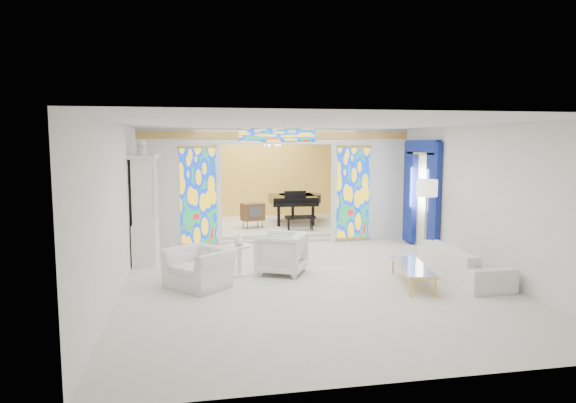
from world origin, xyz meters
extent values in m
plane|color=silver|center=(0.00, 0.00, 0.00)|extent=(12.00, 12.00, 0.00)
cube|color=silver|center=(0.00, 0.00, 3.00)|extent=(7.00, 12.00, 0.02)
cube|color=white|center=(0.00, 6.00, 1.50)|extent=(7.00, 0.02, 3.00)
cube|color=white|center=(0.00, -6.00, 1.50)|extent=(7.00, 0.02, 3.00)
cube|color=white|center=(-3.50, 0.00, 1.50)|extent=(0.02, 12.00, 3.00)
cube|color=white|center=(3.50, 0.00, 1.50)|extent=(0.02, 12.00, 3.00)
cube|color=white|center=(-2.50, 2.00, 1.50)|extent=(2.00, 0.18, 3.00)
cube|color=white|center=(2.50, 2.00, 1.50)|extent=(2.00, 0.18, 3.00)
cube|color=white|center=(0.00, 2.00, 2.80)|extent=(3.00, 0.18, 0.40)
cube|color=white|center=(-1.50, 1.90, 1.30)|extent=(0.12, 0.06, 2.60)
cube|color=white|center=(1.50, 1.90, 1.30)|extent=(0.12, 0.06, 2.60)
cube|color=white|center=(0.00, 1.90, 2.65)|extent=(3.24, 0.06, 0.12)
cube|color=#D9A951|center=(0.00, 1.90, 2.82)|extent=(7.00, 0.05, 0.18)
cube|color=gold|center=(-2.03, 1.89, 1.30)|extent=(0.90, 0.04, 2.40)
cube|color=gold|center=(2.03, 1.89, 1.30)|extent=(0.90, 0.04, 2.40)
cube|color=gold|center=(0.00, 1.89, 2.82)|extent=(2.00, 0.04, 0.34)
cube|color=silver|center=(0.00, 4.10, 0.09)|extent=(6.80, 3.80, 0.18)
cube|color=gold|center=(0.00, 5.88, 1.50)|extent=(6.70, 0.10, 2.90)
cylinder|color=gold|center=(0.20, 4.00, 2.55)|extent=(0.48, 0.48, 0.30)
cube|color=navy|center=(3.40, 0.05, 1.35)|extent=(0.12, 0.55, 2.60)
cube|color=navy|center=(3.40, 1.35, 1.35)|extent=(0.12, 0.55, 2.60)
cube|color=navy|center=(3.40, 0.70, 2.55)|extent=(0.14, 1.70, 0.30)
cube|color=#DECA4E|center=(3.40, 0.70, 2.38)|extent=(0.12, 1.50, 0.06)
cube|color=white|center=(-3.22, 0.60, 0.45)|extent=(0.50, 1.40, 0.90)
cube|color=white|center=(-3.22, 0.60, 1.60)|extent=(0.44, 1.30, 1.40)
cube|color=silver|center=(-2.99, 0.60, 1.60)|extent=(0.01, 1.20, 1.30)
cube|color=white|center=(-3.22, 0.60, 2.34)|extent=(0.56, 1.46, 0.08)
cylinder|color=white|center=(-3.22, 0.25, 2.46)|extent=(0.22, 0.22, 0.16)
sphere|color=white|center=(-3.22, 0.25, 2.62)|extent=(0.20, 0.20, 0.20)
imported|color=white|center=(-2.09, -1.72, 0.35)|extent=(1.44, 1.45, 0.71)
imported|color=silver|center=(-0.44, -1.08, 0.42)|extent=(1.22, 1.21, 0.84)
imported|color=white|center=(2.95, -2.21, 0.32)|extent=(0.87, 2.21, 0.65)
cylinder|color=white|center=(-1.29, -1.08, 0.60)|extent=(0.54, 0.54, 0.04)
cylinder|color=white|center=(-1.29, -1.08, 0.30)|extent=(0.09, 0.09, 0.58)
cylinder|color=white|center=(-1.29, -1.08, 0.02)|extent=(0.36, 0.36, 0.03)
imported|color=white|center=(-1.29, -1.08, 0.73)|extent=(0.24, 0.24, 0.21)
cube|color=silver|center=(1.82, -2.36, 0.35)|extent=(0.79, 1.70, 0.04)
cube|color=gold|center=(1.82, -2.36, 0.34)|extent=(0.83, 1.73, 0.03)
cube|color=gold|center=(1.46, -3.08, 0.17)|extent=(0.04, 0.04, 0.34)
cube|color=gold|center=(1.88, -3.16, 0.17)|extent=(0.04, 0.04, 0.34)
cube|color=gold|center=(1.77, -1.56, 0.17)|extent=(0.04, 0.04, 0.34)
cube|color=gold|center=(2.18, -1.64, 0.17)|extent=(0.04, 0.04, 0.34)
cylinder|color=gold|center=(2.80, -0.84, 0.02)|extent=(0.38, 0.38, 0.03)
cylinder|color=gold|center=(2.80, -0.84, 0.84)|extent=(0.04, 0.04, 1.69)
cylinder|color=white|center=(2.80, -0.84, 1.67)|extent=(0.55, 0.55, 0.36)
cube|color=black|center=(0.85, 4.19, 0.89)|extent=(1.42, 1.51, 0.26)
cylinder|color=black|center=(1.14, 4.50, 0.89)|extent=(1.40, 1.40, 0.26)
cube|color=black|center=(0.81, 3.35, 0.85)|extent=(1.27, 0.34, 0.09)
cube|color=silver|center=(0.81, 3.28, 0.87)|extent=(1.17, 0.15, 0.03)
cube|color=black|center=(0.83, 3.68, 1.09)|extent=(0.65, 0.06, 0.23)
cube|color=black|center=(0.79, 2.79, 0.55)|extent=(0.85, 0.36, 0.07)
cylinder|color=black|center=(0.31, 3.56, 0.47)|extent=(0.10, 0.10, 0.58)
cylinder|color=black|center=(1.33, 3.51, 0.47)|extent=(0.10, 0.10, 0.58)
cylinder|color=black|center=(0.97, 4.74, 0.47)|extent=(0.10, 0.10, 0.58)
cube|color=brown|center=(-0.47, 3.48, 0.65)|extent=(0.71, 0.59, 0.50)
cube|color=#3B413E|center=(-0.41, 3.28, 0.68)|extent=(0.38, 0.14, 0.32)
cone|color=brown|center=(-0.65, 3.26, 0.29)|extent=(0.04, 0.04, 0.22)
cone|color=brown|center=(-0.20, 3.41, 0.29)|extent=(0.04, 0.04, 0.22)
cone|color=brown|center=(-0.74, 3.54, 0.29)|extent=(0.04, 0.04, 0.22)
cone|color=brown|center=(-0.29, 3.69, 0.29)|extent=(0.04, 0.04, 0.22)
camera|label=1|loc=(-2.23, -11.11, 2.68)|focal=32.00mm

